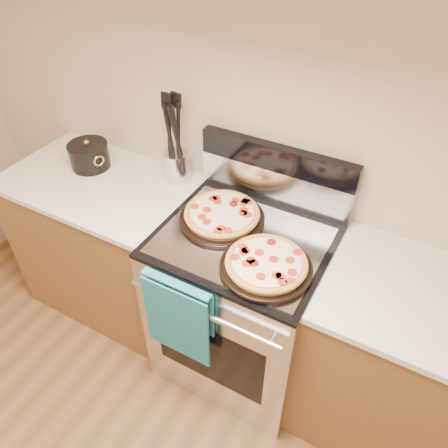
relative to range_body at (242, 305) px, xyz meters
The scene contains 16 objects.
wall_back 0.97m from the range_body, 90.00° to the left, with size 4.00×4.00×0.00m, color #C9AE91.
range_body is the anchor object (origin of this frame).
oven_window 0.34m from the range_body, 90.00° to the right, with size 0.56×0.01×0.40m, color black.
cooktop 0.46m from the range_body, ahead, with size 0.76×0.68×0.02m, color black.
backsplash_lower 0.64m from the range_body, 90.00° to the left, with size 0.76×0.06×0.18m, color silver.
backsplash_upper 0.77m from the range_body, 90.00° to the left, with size 0.76×0.06×0.12m, color black.
oven_handle 0.51m from the range_body, 90.00° to the right, with size 0.03×0.03×0.70m, color silver.
dish_towel 0.47m from the range_body, 107.74° to the right, with size 0.32×0.05×0.42m, color #19587F, non-canonical shape.
foil_sheet 0.47m from the range_body, 90.00° to the right, with size 0.70×0.55×0.01m, color gray.
cabinet_left 0.88m from the range_body, behind, with size 1.00×0.62×0.88m, color brown.
countertop_left 0.99m from the range_body, behind, with size 1.02×0.64×0.03m, color beige.
cabinet_right 0.88m from the range_body, ahead, with size 1.00×0.62×0.88m, color brown.
pepperoni_pizza_back 0.52m from the range_body, 161.28° to the left, with size 0.39×0.39×0.05m, color #AC7334, non-canonical shape.
pepperoni_pizza_front 0.55m from the range_body, 40.09° to the right, with size 0.37×0.37×0.05m, color #AC7334, non-canonical shape.
utensil_crock 0.79m from the range_body, 155.14° to the left, with size 0.13×0.13×0.16m, color silver.
saucepan 1.14m from the range_body, behind, with size 0.21×0.21×0.13m, color black.
Camera 1 is at (0.62, 0.34, 2.21)m, focal length 35.00 mm.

